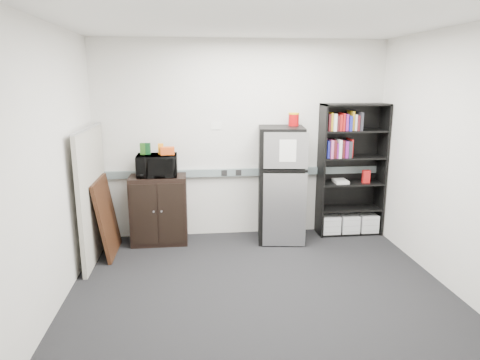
{
  "coord_description": "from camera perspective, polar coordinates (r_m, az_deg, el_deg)",
  "views": [
    {
      "loc": [
        -0.66,
        -4.1,
        2.17
      ],
      "look_at": [
        -0.12,
        0.9,
        0.98
      ],
      "focal_mm": 32.0,
      "sensor_mm": 36.0,
      "label": 1
    }
  ],
  "objects": [
    {
      "name": "wall_back",
      "position": [
        5.94,
        0.22,
        5.35
      ],
      "size": [
        4.0,
        0.02,
        2.7
      ],
      "primitive_type": "cube",
      "color": "silver",
      "rests_on": "floor"
    },
    {
      "name": "snack_box_a",
      "position": [
        5.73,
        -12.81,
        4.08
      ],
      "size": [
        0.08,
        0.06,
        0.15
      ],
      "primitive_type": "cube",
      "rotation": [
        0.0,
        0.0,
        -0.18
      ],
      "color": "#245618",
      "rests_on": "microwave"
    },
    {
      "name": "snack_box_c",
      "position": [
        5.71,
        -10.52,
        4.1
      ],
      "size": [
        0.07,
        0.05,
        0.14
      ],
      "primitive_type": "cube",
      "rotation": [
        0.0,
        0.0,
        0.04
      ],
      "color": "orange",
      "rests_on": "microwave"
    },
    {
      "name": "wall_right",
      "position": [
        4.96,
        26.39,
        2.35
      ],
      "size": [
        0.02,
        3.5,
        2.7
      ],
      "primitive_type": "cube",
      "color": "silver",
      "rests_on": "floor"
    },
    {
      "name": "wall_note",
      "position": [
        5.88,
        -3.19,
        7.21
      ],
      "size": [
        0.14,
        0.0,
        0.1
      ],
      "primitive_type": "cube",
      "color": "white",
      "rests_on": "wall_back"
    },
    {
      "name": "wall_left",
      "position": [
        4.39,
        -23.87,
        1.35
      ],
      "size": [
        0.02,
        3.5,
        2.7
      ],
      "primitive_type": "cube",
      "color": "silver",
      "rests_on": "floor"
    },
    {
      "name": "cabinet",
      "position": [
        5.88,
        -10.73,
        -3.85
      ],
      "size": [
        0.74,
        0.49,
        0.93
      ],
      "color": "black",
      "rests_on": "floor"
    },
    {
      "name": "bookshelf",
      "position": [
        6.2,
        14.59,
        1.15
      ],
      "size": [
        0.9,
        0.34,
        1.85
      ],
      "color": "black",
      "rests_on": "floor"
    },
    {
      "name": "coffee_can",
      "position": [
        5.83,
        7.17,
        8.14
      ],
      "size": [
        0.14,
        0.14,
        0.19
      ],
      "color": "#A4070A",
      "rests_on": "refrigerator"
    },
    {
      "name": "snack_bag",
      "position": [
        5.65,
        -9.66,
        3.85
      ],
      "size": [
        0.19,
        0.12,
        0.1
      ],
      "primitive_type": "cube",
      "rotation": [
        0.0,
        0.0,
        0.09
      ],
      "color": "#D54A15",
      "rests_on": "microwave"
    },
    {
      "name": "cubicle_partition",
      "position": [
        5.5,
        -19.06,
        -1.78
      ],
      "size": [
        0.06,
        1.3,
        1.62
      ],
      "color": "#A09A8E",
      "rests_on": "floor"
    },
    {
      "name": "electrical_raceway",
      "position": [
        5.99,
        0.25,
        1.05
      ],
      "size": [
        3.92,
        0.05,
        0.1
      ],
      "primitive_type": "cube",
      "color": "slate",
      "rests_on": "wall_back"
    },
    {
      "name": "refrigerator",
      "position": [
        5.81,
        5.42,
        -0.62
      ],
      "size": [
        0.66,
        0.68,
        1.56
      ],
      "rotation": [
        0.0,
        0.0,
        -0.13
      ],
      "color": "black",
      "rests_on": "floor"
    },
    {
      "name": "snack_box_b",
      "position": [
        5.72,
        -12.22,
        4.1
      ],
      "size": [
        0.07,
        0.06,
        0.15
      ],
      "primitive_type": "cube",
      "rotation": [
        0.0,
        0.0,
        -0.1
      ],
      "color": "#0C3616",
      "rests_on": "microwave"
    },
    {
      "name": "microwave",
      "position": [
        5.71,
        -11.0,
        1.92
      ],
      "size": [
        0.52,
        0.35,
        0.29
      ],
      "primitive_type": "imported",
      "rotation": [
        0.0,
        0.0,
        0.01
      ],
      "color": "black",
      "rests_on": "cabinet"
    },
    {
      "name": "floor",
      "position": [
        4.69,
        2.68,
        -14.34
      ],
      "size": [
        4.0,
        4.0,
        0.0
      ],
      "primitive_type": "plane",
      "color": "black",
      "rests_on": "ground"
    },
    {
      "name": "ceiling",
      "position": [
        4.18,
        3.11,
        20.52
      ],
      "size": [
        4.0,
        3.5,
        0.02
      ],
      "primitive_type": "cube",
      "color": "white",
      "rests_on": "wall_back"
    },
    {
      "name": "framed_poster",
      "position": [
        5.64,
        -17.3,
        -4.69
      ],
      "size": [
        0.19,
        0.76,
        0.97
      ],
      "rotation": [
        0.0,
        -0.15,
        0.0
      ],
      "color": "black",
      "rests_on": "floor"
    }
  ]
}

